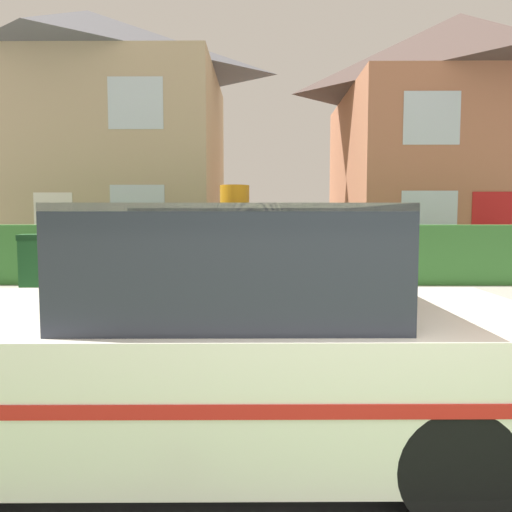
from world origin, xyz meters
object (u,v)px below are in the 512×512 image
police_car (205,341)px  house_left (91,137)px  house_right (456,138)px  wheelie_bin (38,266)px

police_car → house_left: size_ratio=0.52×
police_car → house_right: (6.49, 12.80, 3.22)m
house_left → wheelie_bin: 7.65m
police_car → house_left: bearing=-69.6°
house_left → wheelie_bin: size_ratio=7.11×
police_car → house_right: house_right is taller
police_car → house_right: size_ratio=0.56×
house_right → wheelie_bin: bearing=-146.5°
house_right → wheelie_bin: house_right is taller
house_left → house_right: house_left is taller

